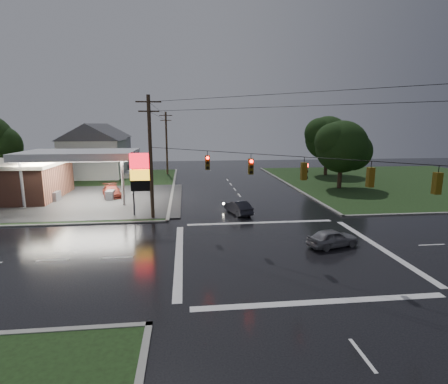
{
  "coord_description": "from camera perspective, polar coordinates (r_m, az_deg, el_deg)",
  "views": [
    {
      "loc": [
        -6.47,
        -22.03,
        8.53
      ],
      "look_at": [
        -3.32,
        6.06,
        3.0
      ],
      "focal_mm": 28.0,
      "sensor_mm": 36.0,
      "label": 1
    }
  ],
  "objects": [
    {
      "name": "grass_ne",
      "position": [
        58.59,
        27.36,
        1.49
      ],
      "size": [
        36.0,
        36.0,
        0.08
      ],
      "primitive_type": "cube",
      "color": "black",
      "rests_on": "ground"
    },
    {
      "name": "tree_ne_far",
      "position": [
        60.84,
        16.64,
        8.4
      ],
      "size": [
        8.46,
        7.2,
        9.8
      ],
      "color": "black",
      "rests_on": "ground"
    },
    {
      "name": "gas_station",
      "position": [
        46.33,
        -30.84,
        2.08
      ],
      "size": [
        26.2,
        18.0,
        5.6
      ],
      "color": "#2D2D2D",
      "rests_on": "ground"
    },
    {
      "name": "utility_pole_nw",
      "position": [
        31.8,
        -11.9,
        5.77
      ],
      "size": [
        2.2,
        0.32,
        11.0
      ],
      "color": "#382619",
      "rests_on": "ground"
    },
    {
      "name": "tree_ne_near",
      "position": [
        48.7,
        18.81,
        6.99
      ],
      "size": [
        7.99,
        6.8,
        8.98
      ],
      "color": "black",
      "rests_on": "ground"
    },
    {
      "name": "car_north",
      "position": [
        33.65,
        2.32,
        -2.49
      ],
      "size": [
        2.44,
        4.14,
        1.29
      ],
      "primitive_type": "imported",
      "rotation": [
        0.0,
        0.0,
        3.43
      ],
      "color": "black",
      "rests_on": "ground"
    },
    {
      "name": "house_far",
      "position": [
        71.84,
        -18.98,
        7.18
      ],
      "size": [
        11.05,
        8.48,
        8.6
      ],
      "color": "silver",
      "rests_on": "ground"
    },
    {
      "name": "utility_pole_n",
      "position": [
        60.18,
        -9.36,
        8.01
      ],
      "size": [
        2.2,
        0.32,
        10.5
      ],
      "color": "#382619",
      "rests_on": "ground"
    },
    {
      "name": "house_near",
      "position": [
        59.95,
        -20.49,
        6.43
      ],
      "size": [
        11.05,
        8.48,
        8.6
      ],
      "color": "silver",
      "rests_on": "ground"
    },
    {
      "name": "pylon_sign",
      "position": [
        33.09,
        -13.34,
        2.92
      ],
      "size": [
        2.0,
        0.35,
        6.0
      ],
      "color": "#59595E",
      "rests_on": "ground"
    },
    {
      "name": "ground",
      "position": [
        24.49,
        9.47,
        -9.47
      ],
      "size": [
        120.0,
        120.0,
        0.0
      ],
      "primitive_type": "plane",
      "color": "black",
      "rests_on": "ground"
    },
    {
      "name": "traffic_signals",
      "position": [
        23.04,
        10.04,
        5.8
      ],
      "size": [
        26.87,
        26.87,
        1.47
      ],
      "color": "black",
      "rests_on": "ground"
    },
    {
      "name": "grass_nw",
      "position": [
        52.54,
        -28.11,
        0.45
      ],
      "size": [
        36.0,
        36.0,
        0.08
      ],
      "primitive_type": "cube",
      "color": "black",
      "rests_on": "ground"
    },
    {
      "name": "car_pump",
      "position": [
        43.48,
        -17.87,
        0.13
      ],
      "size": [
        3.14,
        5.05,
        1.36
      ],
      "primitive_type": "imported",
      "rotation": [
        0.0,
        0.0,
        0.28
      ],
      "color": "maroon",
      "rests_on": "ground"
    },
    {
      "name": "car_crossing",
      "position": [
        25.92,
        17.28,
        -7.18
      ],
      "size": [
        3.99,
        2.47,
        1.27
      ],
      "primitive_type": "imported",
      "rotation": [
        0.0,
        0.0,
        1.85
      ],
      "color": "slate",
      "rests_on": "ground"
    }
  ]
}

